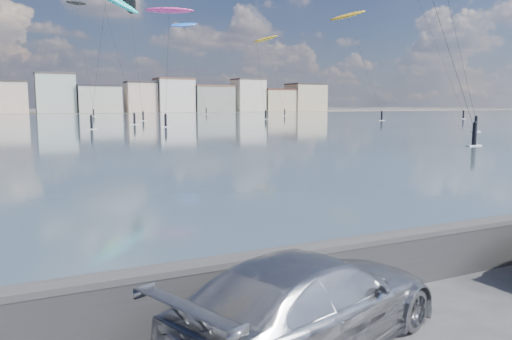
% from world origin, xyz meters
% --- Properties ---
extents(bay_water, '(500.00, 177.00, 0.00)m').
position_xyz_m(bay_water, '(0.00, 91.50, 0.01)').
color(bay_water, '#3C505F').
rests_on(bay_water, ground).
extents(far_shore_strip, '(500.00, 60.00, 0.00)m').
position_xyz_m(far_shore_strip, '(0.00, 200.00, 0.01)').
color(far_shore_strip, '#4C473D').
rests_on(far_shore_strip, ground).
extents(seawall, '(400.00, 0.36, 1.08)m').
position_xyz_m(seawall, '(0.00, 2.70, 0.58)').
color(seawall, '#28282B').
rests_on(seawall, ground).
extents(far_buildings, '(240.79, 13.26, 14.60)m').
position_xyz_m(far_buildings, '(1.31, 186.00, 6.03)').
color(far_buildings, '#CCB293').
rests_on(far_buildings, ground).
extents(car_silver, '(5.09, 3.43, 1.37)m').
position_xyz_m(car_silver, '(0.56, 1.34, 0.68)').
color(car_silver, '#A2A3A9').
rests_on(car_silver, ground).
extents(kitesurfer_1, '(5.99, 17.56, 28.07)m').
position_xyz_m(kitesurfer_1, '(20.85, 106.83, 24.95)').
color(kitesurfer_1, black).
rests_on(kitesurfer_1, ground).
extents(kitesurfer_3, '(7.32, 12.71, 31.03)m').
position_xyz_m(kitesurfer_3, '(14.10, 140.51, 29.51)').
color(kitesurfer_3, black).
rests_on(kitesurfer_3, ground).
extents(kitesurfer_10, '(10.34, 12.95, 30.65)m').
position_xyz_m(kitesurfer_10, '(49.11, 157.03, 28.66)').
color(kitesurfer_10, blue).
rests_on(kitesurfer_10, ground).
extents(kitesurfer_13, '(8.04, 9.59, 18.41)m').
position_xyz_m(kitesurfer_13, '(19.97, 74.12, 17.55)').
color(kitesurfer_13, '#E5338C').
rests_on(kitesurfer_13, ground).
extents(kitesurfer_16, '(7.83, 8.23, 23.01)m').
position_xyz_m(kitesurfer_16, '(62.29, 123.55, 20.89)').
color(kitesurfer_16, '#BF8C19').
rests_on(kitesurfer_16, ground).
extents(kitesurfer_17, '(8.28, 18.55, 24.67)m').
position_xyz_m(kitesurfer_17, '(65.98, 90.29, 22.61)').
color(kitesurfer_17, '#BF8C19').
rests_on(kitesurfer_17, ground).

